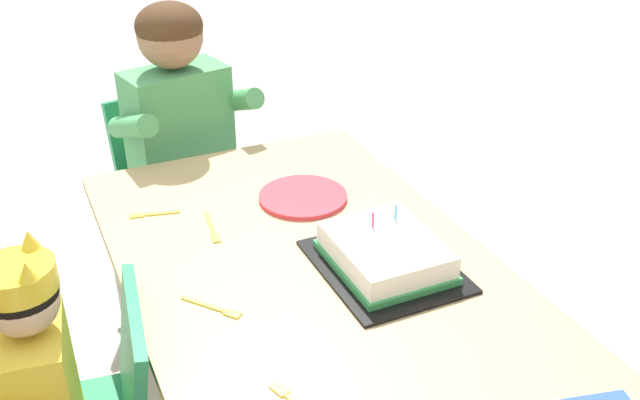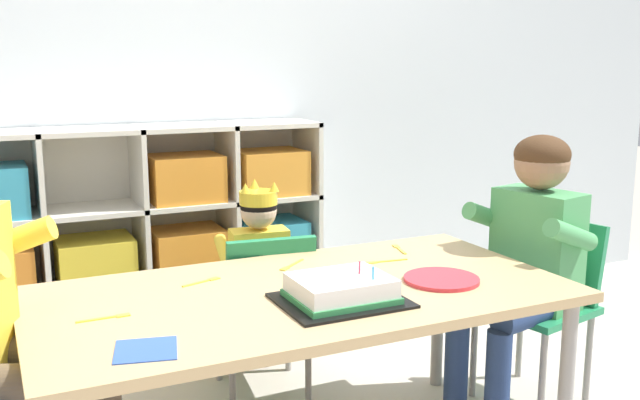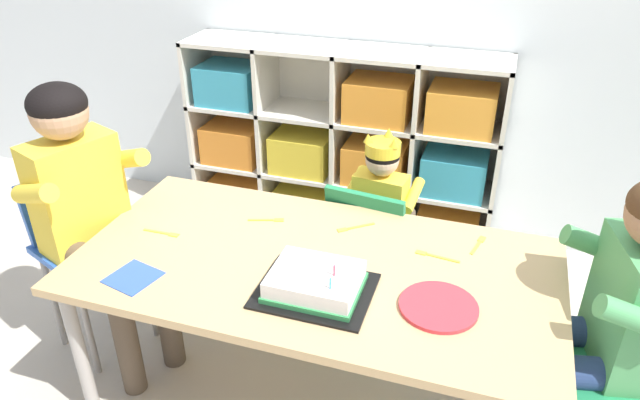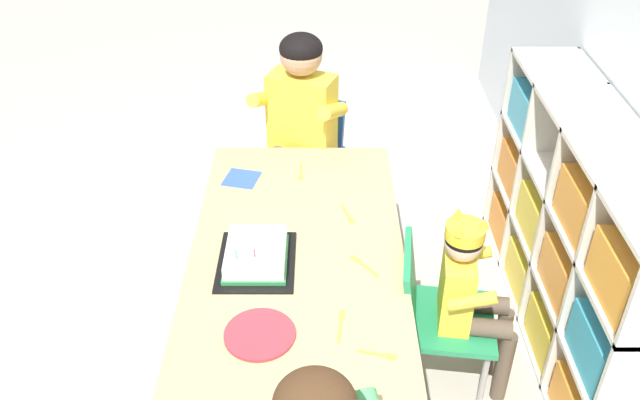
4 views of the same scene
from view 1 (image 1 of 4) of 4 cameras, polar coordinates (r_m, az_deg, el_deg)
name	(u,v)px [view 1 (image 1 of 4)]	position (r m, az deg, el deg)	size (l,w,h in m)	color
activity_table	(335,314)	(1.55, 1.18, -8.95)	(1.55, 0.79, 0.58)	tan
child_with_crown	(19,388)	(1.55, -22.48, -13.46)	(0.31, 0.32, 0.81)	yellow
classroom_chair_guest_side	(177,181)	(2.41, -11.14, 1.50)	(0.42, 0.42, 0.66)	#238451
guest_at_table_side	(188,135)	(2.23, -10.28, 5.02)	(0.46, 0.45, 0.98)	#4C9E5B
birthday_cake_on_tray	(385,256)	(1.59, 5.12, -4.36)	(0.34, 0.28, 0.11)	black
paper_plate_stack	(303,197)	(1.87, -1.34, 0.25)	(0.23, 0.23, 0.01)	#DB333D
fork_beside_plate_stack	(215,308)	(1.50, -8.24, -8.35)	(0.12, 0.10, 0.00)	yellow
fork_near_child_seat	(212,229)	(1.76, -8.43, -2.25)	(0.15, 0.03, 0.00)	yellow
fork_by_napkin	(151,214)	(1.85, -13.09, -1.10)	(0.04, 0.12, 0.00)	yellow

